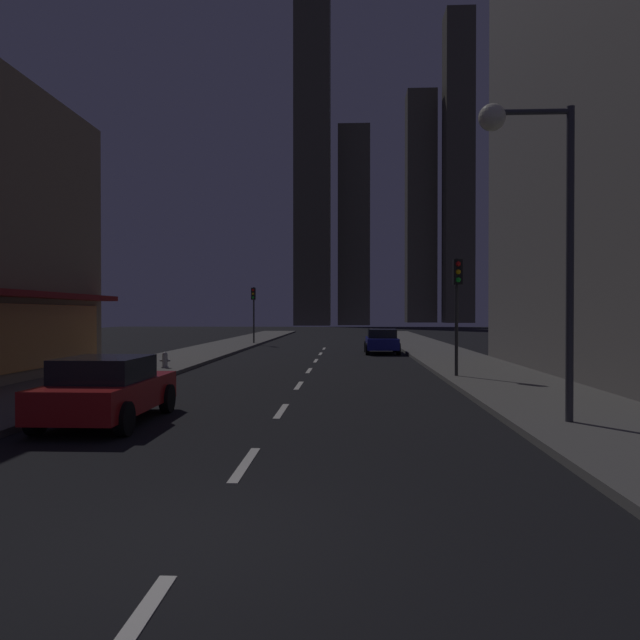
{
  "coord_description": "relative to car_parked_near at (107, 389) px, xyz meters",
  "views": [
    {
      "loc": [
        1.63,
        -6.3,
        2.39
      ],
      "look_at": [
        0.0,
        28.56,
        2.0
      ],
      "focal_mm": 34.08,
      "sensor_mm": 36.0,
      "label": 1
    }
  ],
  "objects": [
    {
      "name": "skyscraper_distant_mid",
      "position": [
        6.32,
        110.35,
        19.1
      ],
      "size": [
        6.34,
        7.72,
        39.69
      ],
      "primitive_type": "cube",
      "color": "#4A4637",
      "rests_on": "ground"
    },
    {
      "name": "ground_plane",
      "position": [
        3.6,
        25.39,
        -0.79
      ],
      "size": [
        78.0,
        136.0,
        0.1
      ],
      "primitive_type": "cube",
      "color": "black"
    },
    {
      "name": "traffic_light_near_right",
      "position": [
        9.1,
        8.87,
        2.45
      ],
      "size": [
        0.32,
        0.48,
        4.2
      ],
      "color": "#2D2D2D",
      "rests_on": "sidewalk_right"
    },
    {
      "name": "car_parked_far",
      "position": [
        7.2,
        23.07,
        0.0
      ],
      "size": [
        1.98,
        4.24,
        1.45
      ],
      "color": "navy",
      "rests_on": "ground"
    },
    {
      "name": "skyscraper_distant_slender",
      "position": [
        32.67,
        140.36,
        37.9
      ],
      "size": [
        7.04,
        7.59,
        77.29
      ],
      "primitive_type": "cube",
      "color": "#444033",
      "rests_on": "ground"
    },
    {
      "name": "sidewalk_left",
      "position": [
        -3.4,
        25.39,
        -0.67
      ],
      "size": [
        4.0,
        76.0,
        0.15
      ],
      "primitive_type": "cube",
      "color": "#605E59",
      "rests_on": "ground"
    },
    {
      "name": "skyscraper_distant_tall",
      "position": [
        -1.8,
        105.77,
        32.11
      ],
      "size": [
        6.91,
        7.18,
        65.7
      ],
      "primitive_type": "cube",
      "color": "#474435",
      "rests_on": "ground"
    },
    {
      "name": "lane_marking_center",
      "position": [
        3.6,
        9.59,
        -0.73
      ],
      "size": [
        0.16,
        38.6,
        0.01
      ],
      "color": "silver",
      "rests_on": "ground"
    },
    {
      "name": "car_parked_near",
      "position": [
        0.0,
        0.0,
        0.0
      ],
      "size": [
        1.98,
        4.24,
        1.45
      ],
      "color": "#B21919",
      "rests_on": "ground"
    },
    {
      "name": "traffic_light_far_left",
      "position": [
        -1.9,
        32.42,
        2.45
      ],
      "size": [
        0.32,
        0.48,
        4.2
      ],
      "color": "#2D2D2D",
      "rests_on": "sidewalk_left"
    },
    {
      "name": "sidewalk_right",
      "position": [
        10.6,
        25.39,
        -0.67
      ],
      "size": [
        4.0,
        76.0,
        0.15
      ],
      "primitive_type": "cube",
      "color": "#605E59",
      "rests_on": "ground"
    },
    {
      "name": "fire_hydrant_far_left",
      "position": [
        -2.3,
        11.65,
        -0.29
      ],
      "size": [
        0.42,
        0.3,
        0.65
      ],
      "color": "#B2B2B2",
      "rests_on": "sidewalk_left"
    },
    {
      "name": "street_lamp_right",
      "position": [
        8.98,
        -0.16,
        4.33
      ],
      "size": [
        1.96,
        0.56,
        6.58
      ],
      "color": "#38383D",
      "rests_on": "sidewalk_right"
    },
    {
      "name": "skyscraper_distant_short",
      "position": [
        24.0,
        145.68,
        28.95
      ],
      "size": [
        7.57,
        7.59,
        59.37
      ],
      "primitive_type": "cube",
      "color": "#494637",
      "rests_on": "ground"
    }
  ]
}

